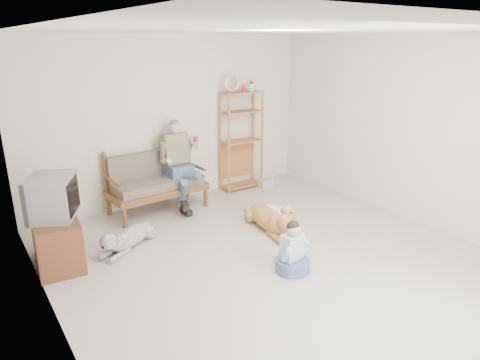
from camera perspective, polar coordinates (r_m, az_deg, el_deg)
floor at (r=5.39m, az=4.93°, el=-10.76°), size 5.50×5.50×0.00m
ceiling at (r=4.73m, az=5.86°, el=19.25°), size 5.50×5.50×0.00m
wall_back at (r=7.17m, az=-8.93°, el=7.87°), size 5.00×0.00×5.00m
wall_left at (r=3.87m, az=-24.54°, el=-2.45°), size 0.00×5.50×5.50m
wall_right at (r=6.73m, az=22.07°, el=6.11°), size 0.00×5.50×5.50m
loveseat at (r=6.90m, az=-11.19°, el=-0.07°), size 1.53×0.77×0.95m
man at (r=6.82m, az=-7.88°, el=1.33°), size 0.54×0.77×1.25m
etagere at (r=7.69m, az=0.16°, el=5.37°), size 0.78×0.34×2.05m
book_stack at (r=7.94m, az=3.44°, el=-0.44°), size 0.24×0.18×0.15m
tv_stand at (r=5.64m, az=-23.28°, el=-7.52°), size 0.59×0.95×0.60m
crt_tv at (r=5.48m, az=-23.75°, el=-2.07°), size 0.70×0.75×0.50m
wall_outlet at (r=6.99m, az=-17.70°, el=-1.98°), size 0.12×0.02×0.08m
golden_retriever at (r=6.13m, az=4.14°, el=-5.33°), size 0.48×1.34×0.41m
shaggy_dog at (r=5.83m, az=-14.87°, el=-7.49°), size 1.01×0.71×0.35m
terrier at (r=6.58m, az=5.06°, el=-4.17°), size 0.29×0.70×0.26m
child at (r=5.11m, az=6.99°, el=-9.65°), size 0.41×0.41×0.64m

